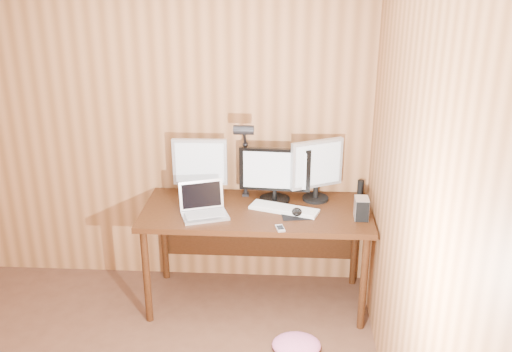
# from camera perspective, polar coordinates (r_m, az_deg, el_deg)

# --- Properties ---
(room_shell) EXTENTS (4.00, 4.00, 4.00)m
(room_shell) POSITION_cam_1_polar(r_m,az_deg,el_deg) (2.59, -23.45, -7.43)
(room_shell) COLOR #512F1F
(room_shell) RESTS_ON ground
(desk) EXTENTS (1.60, 0.70, 0.75)m
(desk) POSITION_cam_1_polar(r_m,az_deg,el_deg) (4.13, 0.10, -4.47)
(desk) COLOR #34190A
(desk) RESTS_ON floor
(monitor_center) EXTENTS (0.51, 0.22, 0.40)m
(monitor_center) POSITION_cam_1_polar(r_m,az_deg,el_deg) (4.07, 1.89, 0.17)
(monitor_center) COLOR black
(monitor_center) RESTS_ON desk
(monitor_left) EXTENTS (0.39, 0.19, 0.44)m
(monitor_left) POSITION_cam_1_polar(r_m,az_deg,el_deg) (4.14, -5.62, 0.96)
(monitor_left) COLOR black
(monitor_left) RESTS_ON desk
(monitor_right) EXTENTS (0.37, 0.21, 0.45)m
(monitor_right) POSITION_cam_1_polar(r_m,az_deg,el_deg) (4.10, 6.09, 0.77)
(monitor_right) COLOR black
(monitor_right) RESTS_ON desk
(laptop) EXTENTS (0.37, 0.32, 0.22)m
(laptop) POSITION_cam_1_polar(r_m,az_deg,el_deg) (3.93, -5.29, -3.07)
(laptop) COLOR silver
(laptop) RESTS_ON desk
(keyboard) EXTENTS (0.50, 0.29, 0.02)m
(keyboard) POSITION_cam_1_polar(r_m,az_deg,el_deg) (3.99, 2.83, -3.30)
(keyboard) COLOR white
(keyboard) RESTS_ON desk
(mousepad) EXTENTS (0.23, 0.20, 0.00)m
(mousepad) POSITION_cam_1_polar(r_m,az_deg,el_deg) (3.93, 4.10, -3.90)
(mousepad) COLOR black
(mousepad) RESTS_ON desk
(mouse) EXTENTS (0.08, 0.12, 0.04)m
(mouse) POSITION_cam_1_polar(r_m,az_deg,el_deg) (3.92, 4.11, -3.61)
(mouse) COLOR black
(mouse) RESTS_ON mousepad
(hard_drive) EXTENTS (0.09, 0.13, 0.15)m
(hard_drive) POSITION_cam_1_polar(r_m,az_deg,el_deg) (3.91, 10.50, -3.20)
(hard_drive) COLOR silver
(hard_drive) RESTS_ON desk
(phone) EXTENTS (0.07, 0.11, 0.01)m
(phone) POSITION_cam_1_polar(r_m,az_deg,el_deg) (3.73, 2.43, -5.24)
(phone) COLOR silver
(phone) RESTS_ON desk
(speaker) EXTENTS (0.05, 0.05, 0.12)m
(speaker) POSITION_cam_1_polar(r_m,az_deg,el_deg) (4.29, 10.41, -1.17)
(speaker) COLOR black
(speaker) RESTS_ON desk
(desk_lamp) EXTENTS (0.14, 0.20, 0.62)m
(desk_lamp) POSITION_cam_1_polar(r_m,az_deg,el_deg) (4.03, -1.15, 2.64)
(desk_lamp) COLOR black
(desk_lamp) RESTS_ON desk
(fabric_pile) EXTENTS (0.33, 0.27, 0.10)m
(fabric_pile) POSITION_cam_1_polar(r_m,az_deg,el_deg) (3.87, 4.07, -16.53)
(fabric_pile) COLOR #D46697
(fabric_pile) RESTS_ON floor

